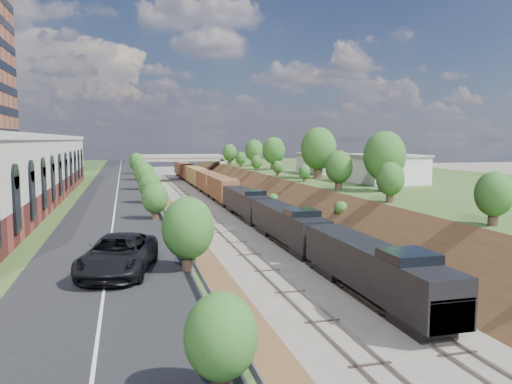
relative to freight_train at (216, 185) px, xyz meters
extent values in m
cube|color=#375C26|center=(30.40, -19.56, -0.13)|extent=(44.00, 180.00, 5.00)
cube|color=brown|center=(-13.60, -19.56, -2.63)|extent=(10.00, 180.00, 10.00)
cube|color=brown|center=(8.40, -19.56, -2.63)|extent=(10.00, 180.00, 10.00)
cube|color=gray|center=(-5.20, -19.56, -2.54)|extent=(1.58, 180.00, 0.18)
cube|color=gray|center=(0.00, -19.56, -2.54)|extent=(1.58, 180.00, 0.18)
cube|color=black|center=(-18.10, -19.56, 2.42)|extent=(8.00, 180.00, 0.10)
cube|color=#99999E|center=(-14.00, -19.56, 2.92)|extent=(0.06, 171.00, 0.30)
cube|color=gray|center=(-14.10, 42.44, 0.47)|extent=(1.50, 8.00, 6.20)
cube|color=gray|center=(8.90, 42.44, 0.47)|extent=(1.50, 8.00, 6.20)
cube|color=gray|center=(-2.60, 42.44, 3.57)|extent=(24.00, 8.00, 1.00)
cube|color=gray|center=(-2.60, 38.44, 4.37)|extent=(24.00, 0.30, 0.80)
cube|color=gray|center=(-2.60, 46.44, 4.37)|extent=(24.00, 0.30, 0.80)
cube|color=silver|center=(20.90, -27.56, 4.37)|extent=(9.00, 12.00, 4.00)
cube|color=silver|center=(20.40, -5.56, 4.17)|extent=(8.00, 10.00, 3.60)
cylinder|color=#473323|center=(14.40, -39.56, 3.68)|extent=(1.30, 1.30, 2.62)
ellipsoid|color=#2E541D|center=(14.40, -39.56, 6.83)|extent=(5.25, 5.25, 6.30)
cylinder|color=#473323|center=(-14.40, -59.56, 2.98)|extent=(0.66, 0.66, 1.22)
ellipsoid|color=#2E541D|center=(-14.40, -59.56, 4.45)|extent=(2.45, 2.45, 2.94)
cube|color=black|center=(0.00, -70.18, -2.18)|extent=(2.40, 4.00, 0.90)
cube|color=black|center=(0.00, -63.87, -0.21)|extent=(3.10, 18.62, 3.04)
cube|color=black|center=(0.00, -71.68, -0.83)|extent=(2.86, 3.00, 1.80)
cube|color=silver|center=(0.00, -71.68, 0.17)|extent=(2.86, 3.00, 0.15)
cube|color=black|center=(0.00, -68.68, 1.47)|extent=(3.04, 3.10, 0.90)
cube|color=black|center=(0.00, -44.25, -0.21)|extent=(3.10, 18.62, 3.04)
cube|color=black|center=(0.00, -24.63, -0.21)|extent=(3.10, 18.62, 3.04)
cube|color=brown|center=(0.00, 26.97, 0.13)|extent=(3.10, 82.59, 3.72)
imported|color=black|center=(-17.52, -71.43, 3.38)|extent=(4.32, 7.01, 1.81)
camera|label=1|loc=(-17.09, -95.89, 8.88)|focal=35.00mm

